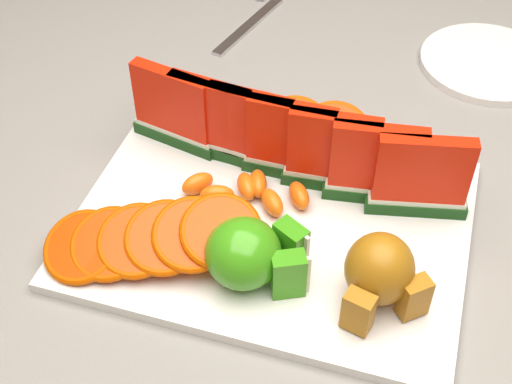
% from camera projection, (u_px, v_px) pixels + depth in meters
% --- Properties ---
extents(table, '(1.40, 0.90, 0.75)m').
position_uv_depth(table, '(305.00, 235.00, 0.88)').
color(table, '#503520').
rests_on(table, ground).
extents(tablecloth, '(1.53, 1.03, 0.20)m').
position_uv_depth(tablecloth, '(308.00, 199.00, 0.84)').
color(tablecloth, gray).
rests_on(tablecloth, table).
extents(platter, '(0.40, 0.30, 0.01)m').
position_uv_depth(platter, '(272.00, 223.00, 0.75)').
color(platter, silver).
rests_on(platter, tablecloth).
extents(apple_cluster, '(0.10, 0.08, 0.07)m').
position_uv_depth(apple_cluster, '(251.00, 254.00, 0.66)').
color(apple_cluster, '#278F18').
rests_on(apple_cluster, platter).
extents(pear_cluster, '(0.09, 0.09, 0.07)m').
position_uv_depth(pear_cluster, '(380.00, 273.00, 0.64)').
color(pear_cluster, '#A16814').
rests_on(pear_cluster, platter).
extents(side_plate, '(0.22, 0.22, 0.01)m').
position_uv_depth(side_plate, '(488.00, 63.00, 0.95)').
color(side_plate, silver).
rests_on(side_plate, tablecloth).
extents(fork, '(0.06, 0.19, 0.00)m').
position_uv_depth(fork, '(251.00, 22.00, 1.03)').
color(fork, silver).
rests_on(fork, tablecloth).
extents(watermelon_row, '(0.39, 0.07, 0.10)m').
position_uv_depth(watermelon_row, '(291.00, 143.00, 0.76)').
color(watermelon_row, '#0C3716').
rests_on(watermelon_row, platter).
extents(orange_fan_front, '(0.23, 0.14, 0.06)m').
position_uv_depth(orange_fan_front, '(151.00, 239.00, 0.69)').
color(orange_fan_front, orange).
rests_on(orange_fan_front, platter).
extents(orange_fan_back, '(0.23, 0.10, 0.04)m').
position_uv_depth(orange_fan_back, '(275.00, 121.00, 0.83)').
color(orange_fan_back, orange).
rests_on(orange_fan_back, platter).
extents(tangerine_segments, '(0.15, 0.06, 0.02)m').
position_uv_depth(tangerine_segments, '(248.00, 191.00, 0.75)').
color(tangerine_segments, '#FF630A').
rests_on(tangerine_segments, platter).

